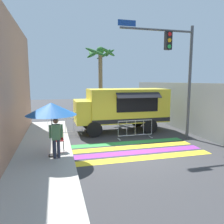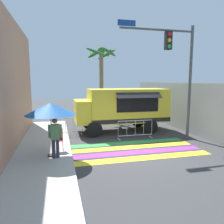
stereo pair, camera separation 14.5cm
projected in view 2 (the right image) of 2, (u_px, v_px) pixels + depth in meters
The scene contains 13 objects.
ground_plane at pixel (134, 153), 9.67m from camera, with size 60.00×60.00×0.00m, color #38383A.
sidewalk_left at pixel (15, 161), 8.50m from camera, with size 4.40×16.00×0.13m.
building_left_facade at pixel (1, 85), 8.00m from camera, with size 0.25×16.00×6.04m.
concrete_wall_right at pixel (189, 108), 13.43m from camera, with size 0.20×16.00×3.04m.
crosswalk_painted at pixel (131, 150), 10.07m from camera, with size 6.40×2.84×0.01m.
food_truck at pixel (120, 106), 13.56m from camera, with size 5.64×2.71×2.67m.
traffic_signal_pole at pixel (178, 62), 11.38m from camera, with size 4.13×0.29×6.05m.
patio_umbrella at pixel (50, 109), 8.63m from camera, with size 1.98×1.98×2.19m.
folding_chair at pixel (58, 137), 9.48m from camera, with size 0.41×0.41×0.97m.
vendor_person at pixel (55, 136), 8.55m from camera, with size 0.53×0.21×1.60m.
barricade_front at pixel (135, 129), 12.02m from camera, with size 1.99×0.44×1.02m.
barricade_side at pixel (66, 127), 12.74m from camera, with size 1.96×0.44×1.02m.
palm_tree at pixel (101, 67), 17.26m from camera, with size 2.61×2.65×5.81m.
Camera 2 is at (-3.20, -8.81, 3.16)m, focal length 35.00 mm.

